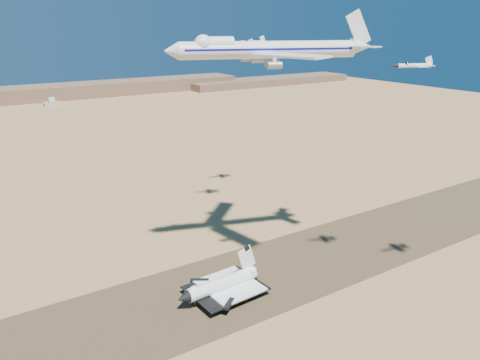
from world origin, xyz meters
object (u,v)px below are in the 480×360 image
crew_b (245,299)px  shuttle (221,285)px  chase_jet_c (239,46)px  chase_jet_d (251,42)px  crew_a (249,297)px  crew_c (247,300)px  carrier_747 (263,50)px  chase_jet_a (413,65)px

crew_b → shuttle: bearing=-4.7°
chase_jet_c → chase_jet_d: bearing=65.5°
shuttle → crew_a: (7.49, -6.95, -3.76)m
crew_b → crew_c: crew_b is taller
shuttle → chase_jet_c: 108.94m
carrier_747 → chase_jet_a: size_ratio=5.28×
chase_jet_c → chase_jet_a: bearing=-60.2°
crew_a → chase_jet_a: 99.06m
carrier_747 → chase_jet_c: size_ratio=4.95×
crew_a → chase_jet_c: size_ratio=0.11×
crew_c → shuttle: bearing=-1.9°
crew_c → chase_jet_c: 114.19m
shuttle → carrier_747: bearing=19.6°
shuttle → crew_b: shuttle is taller
crew_a → carrier_747: bearing=-25.2°
chase_jet_a → chase_jet_c: 86.88m
crew_a → crew_c: bearing=148.7°
chase_jet_a → shuttle: bearing=174.1°
crew_b → crew_c: (0.10, -0.94, -0.06)m
chase_jet_c → chase_jet_d: size_ratio=0.98×
crew_a → crew_b: size_ratio=1.04×
crew_c → chase_jet_a: size_ratio=0.11×
shuttle → chase_jet_d: 131.51m
crew_a → chase_jet_d: size_ratio=0.11×
shuttle → chase_jet_d: chase_jet_d is taller
crew_a → crew_c: size_ratio=1.12×
crew_c → chase_jet_d: bearing=-72.0°
crew_c → chase_jet_d: chase_jet_d is taller
crew_b → chase_jet_c: chase_jet_c is taller
carrier_747 → crew_c: 91.01m
crew_a → chase_jet_a: chase_jet_a is taller
crew_a → chase_jet_d: bearing=-14.8°
crew_b → carrier_747: bearing=-89.7°
chase_jet_a → carrier_747: bearing=150.0°
crew_a → chase_jet_d: 134.66m
shuttle → crew_c: bearing=-58.3°
chase_jet_d → chase_jet_c: bearing=-118.4°
shuttle → crew_b: bearing=-55.5°
crew_c → chase_jet_c: chase_jet_c is taller
crew_c → chase_jet_c: bearing=-67.6°
chase_jet_d → carrier_747: bearing=-104.1°
crew_b → chase_jet_a: (51.56, -22.13, 82.65)m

